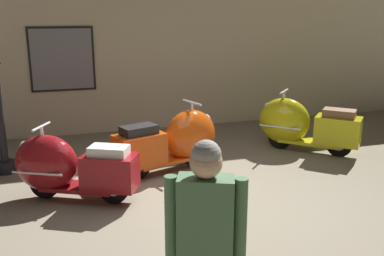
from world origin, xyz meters
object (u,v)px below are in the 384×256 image
(scooter_0, at_px, (66,167))
(scooter_1, at_px, (176,140))
(visitor_1, at_px, (205,238))
(scooter_2, at_px, (300,124))

(scooter_0, bearing_deg, scooter_1, -131.13)
(scooter_1, xyz_separation_m, visitor_1, (-0.79, -3.62, 0.43))
(scooter_0, height_order, scooter_2, scooter_2)
(scooter_1, relative_size, visitor_1, 1.11)
(scooter_0, height_order, visitor_1, visitor_1)
(scooter_0, xyz_separation_m, scooter_1, (1.60, 0.64, 0.03))
(scooter_2, bearing_deg, scooter_1, 50.59)
(visitor_1, bearing_deg, scooter_2, -15.47)
(visitor_1, bearing_deg, scooter_0, 37.77)
(scooter_1, distance_m, visitor_1, 3.73)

